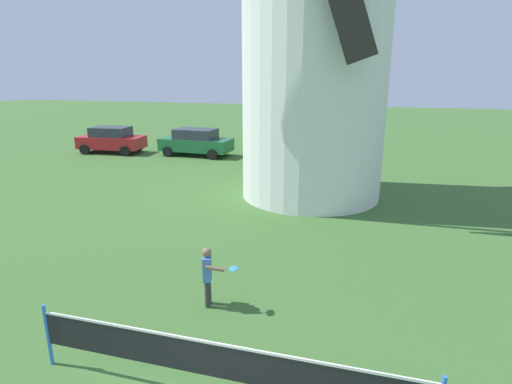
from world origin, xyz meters
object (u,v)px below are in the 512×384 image
(tennis_net, at_px, (218,361))
(parked_car_green, at_px, (196,142))
(windmill, at_px, (317,0))
(player_far, at_px, (208,273))
(parked_car_mustard, at_px, (289,147))
(parked_car_red, at_px, (111,139))

(tennis_net, distance_m, parked_car_green, 19.10)
(windmill, distance_m, tennis_net, 12.75)
(player_far, relative_size, parked_car_mustard, 0.28)
(tennis_net, distance_m, parked_car_mustard, 17.24)
(player_far, distance_m, parked_car_mustard, 14.74)
(parked_car_red, bearing_deg, windmill, -24.10)
(windmill, bearing_deg, tennis_net, -88.28)
(parked_car_red, height_order, parked_car_green, same)
(windmill, distance_m, parked_car_green, 11.76)
(windmill, height_order, parked_car_red, windmill)
(parked_car_red, distance_m, parked_car_green, 5.30)
(tennis_net, bearing_deg, parked_car_red, 128.27)
(player_far, height_order, parked_car_mustard, parked_car_mustard)
(tennis_net, relative_size, parked_car_red, 1.51)
(parked_car_red, relative_size, parked_car_green, 0.94)
(parked_car_red, bearing_deg, parked_car_mustard, 1.58)
(windmill, xyz_separation_m, parked_car_green, (-7.64, 6.35, -6.30))
(parked_car_green, distance_m, parked_car_mustard, 5.60)
(player_far, distance_m, parked_car_green, 16.46)
(tennis_net, xyz_separation_m, parked_car_red, (-13.24, 16.78, 0.12))
(windmill, relative_size, parked_car_red, 3.85)
(parked_car_green, height_order, parked_car_mustard, same)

